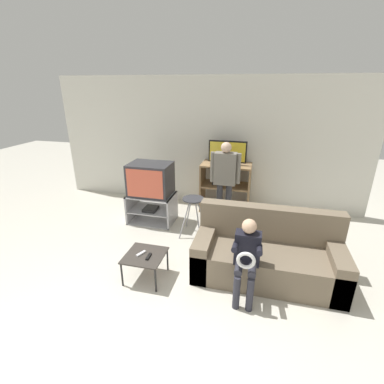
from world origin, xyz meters
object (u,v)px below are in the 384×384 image
(media_shelf, at_px, (225,187))
(snack_table, at_px, (145,257))
(folding_stool, at_px, (193,205))
(remote_control_white, at_px, (141,253))
(television_main, at_px, (151,179))
(tv_stand, at_px, (152,208))
(person_seated_child, at_px, (247,254))
(remote_control_black, at_px, (149,257))
(couch, at_px, (267,256))
(person_standing_adult, at_px, (225,176))
(television_flat, at_px, (227,153))

(media_shelf, distance_m, snack_table, 2.52)
(folding_stool, height_order, remote_control_white, folding_stool)
(television_main, height_order, remote_control_white, television_main)
(tv_stand, xyz_separation_m, person_seated_child, (1.83, -1.61, 0.33))
(remote_control_black, distance_m, couch, 1.55)
(remote_control_black, xyz_separation_m, person_seated_child, (1.22, 0.01, 0.23))
(tv_stand, distance_m, television_main, 0.56)
(remote_control_white, relative_size, couch, 0.08)
(remote_control_black, height_order, person_seated_child, person_seated_child)
(media_shelf, distance_m, remote_control_white, 2.54)
(tv_stand, bearing_deg, person_standing_adult, 12.33)
(media_shelf, height_order, couch, media_shelf)
(person_seated_child, bearing_deg, person_standing_adult, 105.56)
(remote_control_white, bearing_deg, media_shelf, 96.89)
(media_shelf, relative_size, person_seated_child, 0.97)
(snack_table, xyz_separation_m, couch, (1.54, 0.45, -0.02))
(media_shelf, distance_m, person_standing_adult, 0.69)
(tv_stand, distance_m, television_flat, 1.77)
(television_main, bearing_deg, television_flat, 32.16)
(couch, height_order, person_standing_adult, person_standing_adult)
(couch, distance_m, person_standing_adult, 1.73)
(folding_stool, relative_size, remote_control_black, 4.64)
(television_main, relative_size, snack_table, 1.48)
(tv_stand, height_order, remote_control_black, tv_stand)
(television_flat, relative_size, couch, 0.39)
(tv_stand, relative_size, folding_stool, 1.25)
(media_shelf, distance_m, person_seated_child, 2.51)
(person_seated_child, bearing_deg, television_main, 138.35)
(television_flat, xyz_separation_m, folding_stool, (-0.40, -1.11, -0.65))
(folding_stool, height_order, remote_control_black, folding_stool)
(tv_stand, bearing_deg, remote_control_white, -72.94)
(television_main, bearing_deg, remote_control_white, -72.98)
(person_standing_adult, xyz_separation_m, person_seated_child, (0.53, -1.90, -0.32))
(media_shelf, relative_size, remote_control_white, 6.77)
(folding_stool, height_order, snack_table, folding_stool)
(television_flat, xyz_separation_m, person_seated_child, (0.57, -2.43, -0.60))
(couch, bearing_deg, folding_stool, 145.40)
(television_flat, bearing_deg, person_seated_child, -76.90)
(television_flat, distance_m, remote_control_white, 2.66)
(television_main, height_order, remote_control_black, television_main)
(media_shelf, bearing_deg, couch, -67.06)
(person_standing_adult, relative_size, person_seated_child, 1.51)
(person_standing_adult, bearing_deg, media_shelf, 95.34)
(person_standing_adult, distance_m, person_seated_child, 1.99)
(media_shelf, height_order, folding_stool, media_shelf)
(folding_stool, xyz_separation_m, person_seated_child, (0.96, -1.32, 0.05))
(remote_control_black, xyz_separation_m, remote_control_white, (-0.12, 0.04, 0.00))
(television_flat, height_order, snack_table, television_flat)
(media_shelf, xyz_separation_m, remote_control_black, (-0.64, -2.45, -0.13))
(person_standing_adult, bearing_deg, television_flat, 94.00)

